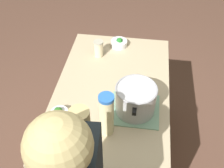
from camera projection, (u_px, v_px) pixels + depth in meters
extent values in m
plane|color=brown|center=(112.00, 159.00, 2.45)|extent=(8.00, 8.00, 0.00)
cube|color=tan|center=(112.00, 129.00, 2.14)|extent=(1.26, 0.77, 0.89)
cube|color=#7DA689|center=(135.00, 109.00, 1.70)|extent=(0.28, 0.30, 0.01)
cylinder|color=#B7B7BC|center=(136.00, 99.00, 1.63)|extent=(0.25, 0.25, 0.18)
torus|color=#99999E|center=(137.00, 89.00, 1.57)|extent=(0.25, 0.25, 0.01)
cube|color=black|center=(138.00, 78.00, 1.70)|extent=(0.04, 0.02, 0.02)
cube|color=black|center=(134.00, 112.00, 1.50)|extent=(0.04, 0.02, 0.02)
cylinder|color=beige|center=(107.00, 116.00, 1.49)|extent=(0.08, 0.08, 0.27)
cylinder|color=blue|center=(106.00, 98.00, 1.39)|extent=(0.09, 0.09, 0.02)
ellipsoid|color=yellow|center=(106.00, 116.00, 1.48)|extent=(0.04, 0.04, 0.01)
cylinder|color=beige|center=(99.00, 49.00, 2.06)|extent=(0.07, 0.07, 0.12)
cylinder|color=#B2AD99|center=(98.00, 42.00, 2.02)|extent=(0.07, 0.07, 0.01)
cylinder|color=silver|center=(60.00, 114.00, 1.65)|extent=(0.11, 0.11, 0.05)
ellipsoid|color=#247A25|center=(58.00, 114.00, 1.62)|extent=(0.04, 0.04, 0.05)
ellipsoid|color=#27692A|center=(57.00, 111.00, 1.63)|extent=(0.04, 0.04, 0.04)
ellipsoid|color=#2B651B|center=(59.00, 111.00, 1.62)|extent=(0.04, 0.04, 0.05)
cylinder|color=silver|center=(119.00, 43.00, 2.18)|extent=(0.13, 0.13, 0.05)
ellipsoid|color=#256635|center=(119.00, 41.00, 2.16)|extent=(0.04, 0.04, 0.04)
ellipsoid|color=#247627|center=(120.00, 41.00, 2.15)|extent=(0.04, 0.04, 0.05)
cylinder|color=silver|center=(55.00, 140.00, 1.51)|extent=(0.11, 0.11, 0.04)
ellipsoid|color=#377B26|center=(55.00, 139.00, 1.49)|extent=(0.04, 0.04, 0.05)
ellipsoid|color=#3C6A1A|center=(55.00, 138.00, 1.49)|extent=(0.05, 0.05, 0.05)
ellipsoid|color=#30692E|center=(57.00, 137.00, 1.49)|extent=(0.04, 0.04, 0.05)
sphere|color=tan|center=(58.00, 146.00, 0.75)|extent=(0.20, 0.20, 0.20)
cylinder|color=tan|center=(82.00, 136.00, 1.07)|extent=(0.08, 0.08, 0.30)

